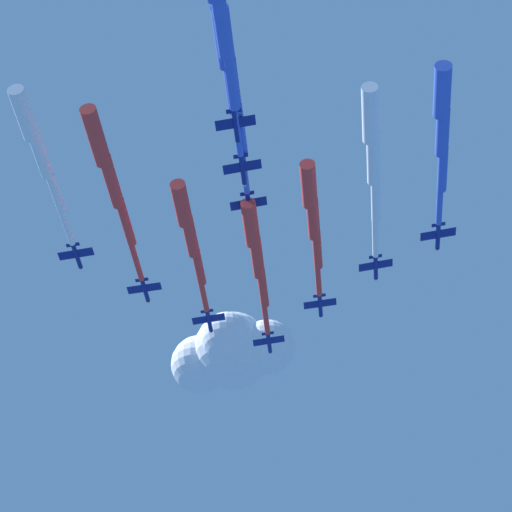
# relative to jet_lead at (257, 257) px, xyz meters

# --- Properties ---
(jet_lead) EXTENTS (16.06, 58.52, 3.92)m
(jet_lead) POSITION_rel_jet_lead_xyz_m (0.00, 0.00, 0.00)
(jet_lead) COLOR navy
(jet_port_inner) EXTENTS (15.09, 54.62, 3.92)m
(jet_port_inner) POSITION_rel_jet_lead_xyz_m (-12.31, -12.74, -1.40)
(jet_port_inner) COLOR navy
(jet_starboard_inner) EXTENTS (15.06, 55.18, 3.88)m
(jet_starboard_inner) POSITION_rel_jet_lead_xyz_m (15.79, -7.83, 1.36)
(jet_starboard_inner) COLOR navy
(jet_port_mid) EXTENTS (16.21, 63.89, 3.87)m
(jet_port_mid) POSITION_rel_jet_lead_xyz_m (-23.24, -34.11, -0.53)
(jet_port_mid) COLOR navy
(jet_starboard_mid) EXTENTS (15.83, 61.79, 3.94)m
(jet_starboard_mid) POSITION_rel_jet_lead_xyz_m (32.70, -22.15, 2.11)
(jet_starboard_mid) COLOR navy
(jet_port_outer) EXTENTS (15.45, 56.39, 3.94)m
(jet_port_outer) POSITION_rel_jet_lead_xyz_m (-35.43, -44.48, 0.81)
(jet_port_outer) COLOR navy
(jet_starboard_outer) EXTENTS (14.43, 55.11, 3.93)m
(jet_starboard_outer) POSITION_rel_jet_lead_xyz_m (48.23, -27.80, -0.51)
(jet_starboard_outer) COLOR navy
(jet_trail_port) EXTENTS (16.17, 58.52, 3.99)m
(jet_trail_port) POSITION_rel_jet_lead_xyz_m (9.57, -50.58, 1.07)
(jet_trail_port) COLOR navy
(jet_trail_starboard) EXTENTS (16.95, 63.36, 4.00)m
(jet_trail_starboard) POSITION_rel_jet_lead_xyz_m (12.46, -66.39, -0.32)
(jet_trail_starboard) COLOR navy
(cloud_puff) EXTENTS (39.94, 28.36, 25.19)m
(cloud_puff) POSITION_rel_jet_lead_xyz_m (-27.43, 65.94, 23.31)
(cloud_puff) COLOR white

